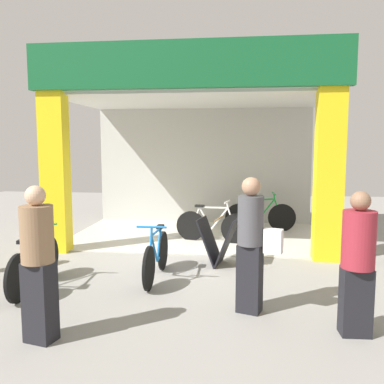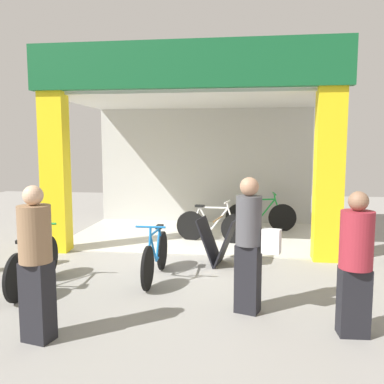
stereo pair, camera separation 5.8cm
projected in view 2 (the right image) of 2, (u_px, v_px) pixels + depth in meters
The scene contains 10 objects.
ground_plane at pixel (186, 255), 8.05m from camera, with size 19.60×19.60×0.00m, color gray.
shop_facade at pixel (197, 145), 9.51m from camera, with size 6.00×3.82×4.05m.
bicycle_inside_0 at pixel (213, 226), 9.06m from camera, with size 1.68×0.49×0.94m.
bicycle_inside_1 at pixel (261, 216), 10.22m from camera, with size 1.76×0.48×0.97m.
bicycle_parked_0 at pixel (34, 264), 6.16m from camera, with size 0.48×1.73×0.95m.
bicycle_parked_1 at pixel (156, 256), 6.62m from camera, with size 0.47×1.70×0.93m.
sandwich_board_sign at pixel (218, 242), 7.38m from camera, with size 0.78×0.69×0.86m.
pedestrian_0 at pixel (356, 262), 4.60m from camera, with size 0.38×0.38×1.66m.
pedestrian_1 at pixel (36, 261), 4.47m from camera, with size 0.43×0.43×1.74m.
pedestrian_3 at pixel (250, 243), 5.24m from camera, with size 0.62×0.42×1.76m.
Camera 2 is at (1.11, -7.77, 2.18)m, focal length 38.39 mm.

